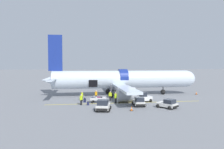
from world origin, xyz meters
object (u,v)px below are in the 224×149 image
ground_crew_loader_b (81,99)px  suitcase_on_tarmac_upright (85,100)px  airplane (121,80)px  baggage_tug_lead (139,102)px  baggage_tug_mid (144,98)px  baggage_tug_rear (168,104)px  baggage_cart_loading (98,100)px  ground_crew_supervisor (96,95)px  suitcase_on_tarmac_spare (88,104)px  ground_crew_loader_a (116,97)px  ground_crew_helper (110,96)px  ground_crew_driver (82,96)px  baggage_tug_spare (103,106)px

ground_crew_loader_b → suitcase_on_tarmac_upright: ground_crew_loader_b is taller
airplane → baggage_tug_lead: 11.33m
ground_crew_loader_b → suitcase_on_tarmac_upright: 2.40m
baggage_tug_mid → baggage_tug_rear: (1.86, -5.27, -0.11)m
baggage_cart_loading → suitcase_on_tarmac_upright: size_ratio=4.73×
ground_crew_supervisor → baggage_tug_mid: bearing=-22.5°
suitcase_on_tarmac_spare → ground_crew_supervisor: bearing=71.6°
baggage_cart_loading → ground_crew_loader_a: (2.78, -0.96, 0.46)m
suitcase_on_tarmac_spare → baggage_tug_rear: bearing=-18.1°
ground_crew_helper → ground_crew_supervisor: bearing=150.9°
ground_crew_driver → ground_crew_loader_b: bearing=-92.1°
baggage_tug_mid → suitcase_on_tarmac_spare: bearing=-171.3°
baggage_tug_mid → baggage_cart_loading: 7.92m
baggage_cart_loading → ground_crew_helper: bearing=33.7°
ground_crew_supervisor → suitcase_on_tarmac_upright: 3.18m
baggage_tug_rear → suitcase_on_tarmac_upright: baggage_tug_rear is taller
baggage_cart_loading → suitcase_on_tarmac_spare: baggage_cart_loading is taller
baggage_tug_spare → ground_crew_driver: (-2.89, 8.20, 0.18)m
ground_crew_loader_a → suitcase_on_tarmac_upright: bearing=163.9°
baggage_tug_rear → ground_crew_helper: (-7.54, 7.28, 0.29)m
airplane → baggage_tug_rear: size_ratio=9.69×
ground_crew_driver → ground_crew_helper: 4.99m
baggage_tug_mid → ground_crew_supervisor: size_ratio=1.50×
baggage_cart_loading → baggage_tug_mid: bearing=-3.7°
ground_crew_loader_a → ground_crew_helper: 2.50m
ground_crew_loader_b → suitcase_on_tarmac_spare: bearing=-13.7°
baggage_tug_lead → baggage_tug_rear: size_ratio=0.93×
baggage_tug_spare → baggage_tug_mid: bearing=36.2°
airplane → suitcase_on_tarmac_upright: (-7.51, -6.69, -2.88)m
ground_crew_supervisor → ground_crew_driver: bearing=-162.2°
baggage_tug_lead → baggage_tug_spare: size_ratio=0.98×
ground_crew_driver → ground_crew_supervisor: ground_crew_supervisor is taller
suitcase_on_tarmac_upright → ground_crew_supervisor: bearing=48.0°
ground_crew_loader_a → ground_crew_supervisor: 4.81m
baggage_tug_lead → ground_crew_supervisor: (-6.16, 6.64, 0.27)m
suitcase_on_tarmac_upright → ground_crew_driver: bearing=106.7°
baggage_tug_spare → ground_crew_loader_b: size_ratio=1.84×
baggage_tug_mid → ground_crew_driver: baggage_tug_mid is taller
baggage_tug_mid → baggage_tug_spare: size_ratio=0.81×
ground_crew_loader_a → ground_crew_driver: 6.27m
baggage_tug_lead → suitcase_on_tarmac_upright: bearing=152.4°
baggage_tug_lead → baggage_tug_spare: baggage_tug_spare is taller
baggage_cart_loading → ground_crew_loader_b: 3.39m
baggage_tug_rear → ground_crew_loader_a: (-6.98, 4.84, 0.36)m
baggage_tug_spare → ground_crew_loader_b: 5.38m
baggage_tug_mid → ground_crew_loader_b: (-10.78, -1.23, 0.20)m
airplane → baggage_tug_mid: 8.54m
baggage_tug_lead → ground_crew_loader_a: 4.29m
baggage_tug_mid → baggage_tug_spare: baggage_tug_mid is taller
baggage_cart_loading → ground_crew_loader_b: ground_crew_loader_b is taller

